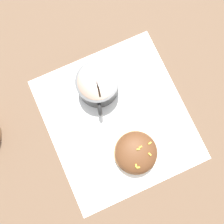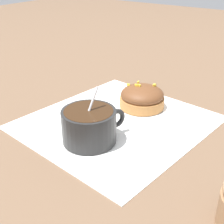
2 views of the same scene
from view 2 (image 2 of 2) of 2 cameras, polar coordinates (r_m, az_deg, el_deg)
name	(u,v)px [view 2 (image 2 of 2)]	position (r m, az deg, el deg)	size (l,w,h in m)	color
ground_plane	(117,123)	(0.62, 0.93, -1.95)	(3.00, 3.00, 0.00)	brown
paper_napkin	(117,122)	(0.62, 0.93, -1.83)	(0.37, 0.35, 0.00)	white
coffee_cup	(91,125)	(0.54, -3.89, -2.34)	(0.11, 0.10, 0.10)	black
frosted_pastry	(142,97)	(0.67, 5.52, 2.69)	(0.10, 0.10, 0.05)	#B2753D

